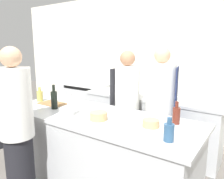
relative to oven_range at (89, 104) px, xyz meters
name	(u,v)px	position (x,y,z in m)	size (l,w,h in m)	color
wall_back	(164,63)	(1.59, 0.42, 0.95)	(8.00, 0.06, 2.80)	silver
prep_counter	(96,150)	(1.59, -1.71, 0.01)	(2.48, 0.92, 0.92)	#B7BABC
pass_counter	(149,123)	(1.71, -0.45, 0.01)	(2.30, 0.58, 0.92)	#B7BABC
oven_range	(89,104)	(0.00, 0.00, 0.00)	(0.91, 0.74, 0.90)	#B7BABC
chef_at_prep_near	(17,130)	(1.13, -2.44, 0.42)	(0.38, 0.37, 1.73)	black
chef_at_stove	(160,111)	(2.08, -0.91, 0.40)	(0.45, 0.43, 1.72)	black
chef_at_pass_far	(127,108)	(1.60, -0.99, 0.39)	(0.37, 0.35, 1.67)	black
bottle_olive_oil	(176,115)	(2.48, -1.46, 0.57)	(0.08, 0.08, 0.24)	#5B2319
bottle_vinegar	(40,96)	(0.50, -1.66, 0.56)	(0.09, 0.09, 0.21)	#B2A84C
bottle_wine	(54,99)	(0.99, -1.81, 0.60)	(0.08, 0.08, 0.32)	black
bottle_cooking_oil	(70,107)	(1.38, -1.91, 0.58)	(0.07, 0.07, 0.28)	silver
bottle_sauce	(169,132)	(2.57, -1.92, 0.56)	(0.09, 0.09, 0.21)	#2D5175
bowl_mixing_large	(151,123)	(2.30, -1.70, 0.51)	(0.17, 0.17, 0.07)	tan
bowl_prep_small	(98,116)	(1.73, -1.83, 0.52)	(0.19, 0.19, 0.09)	tan
cup	(102,110)	(1.65, -1.66, 0.52)	(0.10, 0.10, 0.10)	white
cutting_board	(53,103)	(0.77, -1.66, 0.48)	(0.39, 0.24, 0.01)	olive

